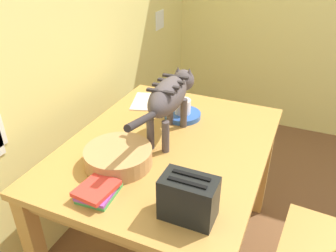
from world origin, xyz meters
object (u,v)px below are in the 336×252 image
magazine (151,102)px  book_stack (98,191)px  dining_table (168,158)px  cat (170,96)px  wicker_basket (118,156)px  toaster (189,198)px  saucer_bowl (183,115)px  coffee_mug (183,106)px

magazine → book_stack: 0.87m
dining_table → cat: (0.09, 0.03, 0.31)m
dining_table → wicker_basket: (-0.24, 0.13, 0.13)m
dining_table → toaster: bearing=-148.0°
saucer_bowl → book_stack: size_ratio=1.14×
toaster → wicker_basket: bearing=65.9°
dining_table → saucer_bowl: bearing=6.9°
toaster → dining_table: bearing=32.0°
cat → saucer_bowl: size_ratio=3.44×
dining_table → book_stack: size_ratio=6.77×
dining_table → coffee_mug: (0.29, 0.03, 0.16)m
cat → magazine: bearing=128.8°
magazine → toaster: bearing=-162.5°
magazine → book_stack: (-0.85, -0.18, 0.02)m
cat → coffee_mug: bearing=90.0°
cat → saucer_bowl: cat is taller
coffee_mug → magazine: size_ratio=0.53×
saucer_bowl → coffee_mug: 0.05m
magazine → toaster: toaster is taller
dining_table → cat: bearing=17.3°
wicker_basket → cat: bearing=-17.8°
saucer_bowl → toaster: size_ratio=1.02×
dining_table → wicker_basket: 0.31m
magazine → wicker_basket: (-0.63, -0.15, 0.04)m
dining_table → magazine: size_ratio=4.96×
dining_table → saucer_bowl: saucer_bowl is taller
saucer_bowl → magazine: bearing=67.7°
coffee_mug → toaster: size_ratio=0.65×
cat → book_stack: bearing=-99.7°
toaster → cat: bearing=29.7°
magazine → book_stack: size_ratio=1.37×
magazine → saucer_bowl: bearing=-128.9°
dining_table → book_stack: (-0.46, 0.10, 0.11)m
dining_table → magazine: magazine is taller
cat → saucer_bowl: (0.20, 0.01, -0.20)m
dining_table → saucer_bowl: 0.31m
coffee_mug → dining_table: bearing=-173.2°
cat → saucer_bowl: 0.28m
magazine → coffee_mug: bearing=-128.3°
dining_table → toaster: 0.53m
dining_table → magazine: 0.49m
magazine → wicker_basket: 0.65m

